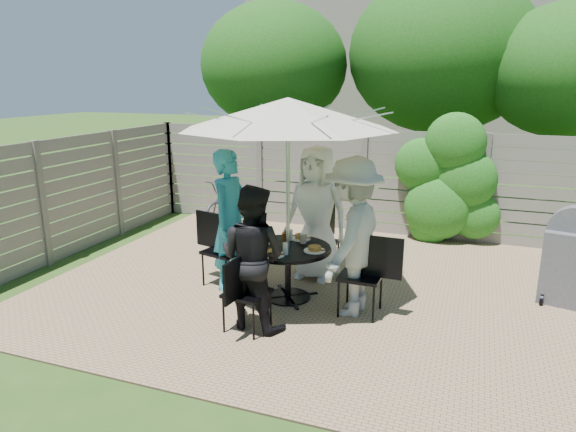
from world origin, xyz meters
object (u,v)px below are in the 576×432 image
(plate_back, at_px, (301,237))
(glass_front, at_px, (286,249))
(chair_right, at_px, (362,291))
(plate_right, at_px, (315,249))
(person_right, at_px, (352,237))
(coffee_cup, at_px, (303,239))
(chair_front, at_px, (247,308))
(glass_back, at_px, (290,235))
(patio_table, at_px, (288,263))
(person_back, at_px, (316,213))
(chair_left, at_px, (224,264))
(umbrella, at_px, (288,113))
(person_left, at_px, (231,220))
(plate_front, at_px, (274,253))
(bicycle, at_px, (235,202))
(chair_back, at_px, (320,255))
(glass_left, at_px, (265,241))
(plate_left, at_px, (263,241))
(person_front, at_px, (252,258))
(syrup_jug, at_px, (286,239))
(bbq_grill, at_px, (571,261))

(plate_back, distance_m, glass_front, 0.63)
(chair_right, bearing_deg, plate_right, -6.12)
(plate_back, bearing_deg, plate_right, -52.44)
(person_right, distance_m, coffee_cup, 0.78)
(chair_front, height_order, glass_back, chair_front)
(patio_table, height_order, chair_right, chair_right)
(person_back, xyz_separation_m, chair_left, (-1.07, -0.70, -0.63))
(umbrella, height_order, chair_left, umbrella)
(person_left, bearing_deg, glass_back, -70.30)
(plate_front, bearing_deg, bicycle, 122.96)
(person_right, xyz_separation_m, plate_front, (-0.87, -0.25, -0.22))
(person_back, xyz_separation_m, glass_back, (-0.18, -0.55, -0.16))
(chair_back, relative_size, glass_left, 6.82)
(chair_back, bearing_deg, plate_left, -17.71)
(person_left, distance_m, coffee_cup, 0.97)
(chair_front, distance_m, person_front, 0.55)
(glass_back, bearing_deg, plate_left, -141.93)
(plate_right, bearing_deg, syrup_jug, 165.78)
(person_right, bearing_deg, glass_left, -84.50)
(plate_front, height_order, bicycle, bicycle)
(umbrella, relative_size, plate_back, 11.02)
(glass_left, bearing_deg, umbrella, 14.56)
(person_front, distance_m, syrup_jug, 0.88)
(chair_left, bearing_deg, person_back, 47.08)
(person_back, relative_size, plate_back, 7.09)
(person_left, relative_size, glass_back, 13.13)
(plate_front, bearing_deg, umbrella, 82.56)
(plate_left, bearing_deg, chair_front, -76.97)
(chair_left, relative_size, person_right, 0.53)
(chair_back, distance_m, glass_front, 1.32)
(person_left, height_order, chair_right, person_left)
(plate_back, bearing_deg, syrup_jug, -108.39)
(chair_back, bearing_deg, plate_back, 2.69)
(person_left, xyz_separation_m, bbq_grill, (4.08, 0.94, -0.36))
(bicycle, bearing_deg, patio_table, -42.82)
(plate_left, xyz_separation_m, glass_back, (0.29, 0.22, 0.05))
(plate_front, bearing_deg, plate_right, 37.56)
(person_front, xyz_separation_m, glass_front, (0.18, 0.55, -0.05))
(patio_table, height_order, person_right, person_right)
(chair_back, relative_size, chair_left, 0.98)
(plate_back, distance_m, plate_right, 0.51)
(plate_back, xyz_separation_m, bbq_grill, (3.21, 0.69, -0.15))
(chair_front, distance_m, bbq_grill, 3.94)
(plate_front, bearing_deg, person_right, 16.01)
(chair_right, relative_size, plate_left, 3.77)
(glass_left, xyz_separation_m, syrup_jug, (0.22, 0.13, 0.01))
(chair_right, height_order, bbq_grill, bbq_grill)
(bicycle, height_order, bbq_grill, bbq_grill)
(plate_right, bearing_deg, plate_front, -142.44)
(chair_front, height_order, glass_front, chair_front)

